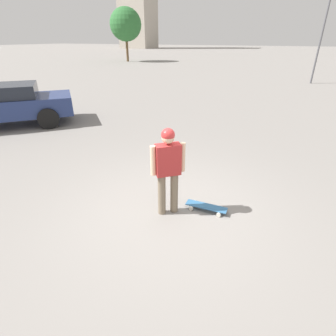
# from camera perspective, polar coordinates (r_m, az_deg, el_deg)

# --- Properties ---
(ground_plane) EXTENTS (220.00, 220.00, 0.00)m
(ground_plane) POSITION_cam_1_polar(r_m,az_deg,el_deg) (4.88, 0.00, -9.47)
(ground_plane) COLOR gray
(person) EXTENTS (0.42, 0.48, 1.60)m
(person) POSITION_cam_1_polar(r_m,az_deg,el_deg) (4.39, 0.00, 0.61)
(person) COLOR #7A6B56
(person) RESTS_ON ground_plane
(skateboard) EXTENTS (0.27, 0.76, 0.09)m
(skateboard) POSITION_cam_1_polar(r_m,az_deg,el_deg) (4.93, 8.33, -8.36)
(skateboard) COLOR #336693
(skateboard) RESTS_ON ground_plane
(car_parked_near) EXTENTS (4.42, 4.41, 1.43)m
(car_parked_near) POSITION_cam_1_polar(r_m,az_deg,el_deg) (11.04, -31.99, 11.67)
(car_parked_near) COLOR navy
(car_parked_near) RESTS_ON ground_plane
(tree_distant) EXTENTS (3.94, 3.94, 6.30)m
(tree_distant) POSITION_cam_1_polar(r_m,az_deg,el_deg) (37.78, -9.22, 28.48)
(tree_distant) COLOR brown
(tree_distant) RESTS_ON ground_plane
(lamp_post) EXTENTS (0.28, 0.28, 5.37)m
(lamp_post) POSITION_cam_1_polar(r_m,az_deg,el_deg) (21.39, 30.58, 24.12)
(lamp_post) COLOR #59595E
(lamp_post) RESTS_ON ground_plane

